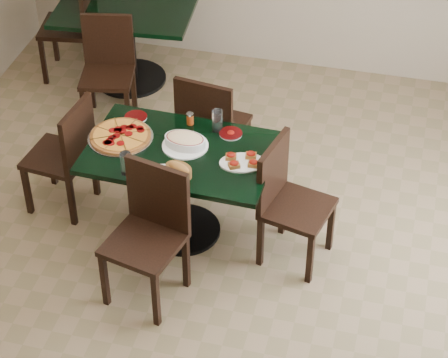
% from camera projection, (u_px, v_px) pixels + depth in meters
% --- Properties ---
extents(floor, '(5.50, 5.50, 0.00)m').
position_uv_depth(floor, '(210.00, 258.00, 6.24)').
color(floor, brown).
rests_on(floor, ground).
extents(room_shell, '(5.50, 5.50, 5.50)m').
position_uv_depth(room_shell, '(397.00, 15.00, 6.61)').
color(room_shell, white).
rests_on(room_shell, floor).
extents(main_table, '(1.31, 0.87, 0.75)m').
position_uv_depth(main_table, '(181.00, 171.00, 6.10)').
color(main_table, black).
rests_on(main_table, floor).
extents(back_table, '(1.26, 0.96, 0.75)m').
position_uv_depth(back_table, '(127.00, 30.00, 7.73)').
color(back_table, black).
rests_on(back_table, floor).
extents(chair_far, '(0.52, 0.52, 0.97)m').
position_uv_depth(chair_far, '(210.00, 123.00, 6.58)').
color(chair_far, black).
rests_on(chair_far, floor).
extents(chair_near, '(0.55, 0.55, 0.98)m').
position_uv_depth(chair_near, '(150.00, 226.00, 5.68)').
color(chair_near, black).
rests_on(chair_near, floor).
extents(chair_right, '(0.52, 0.52, 0.93)m').
position_uv_depth(chair_right, '(287.00, 196.00, 5.96)').
color(chair_right, black).
rests_on(chair_right, floor).
extents(chair_left, '(0.48, 0.48, 0.93)m').
position_uv_depth(chair_left, '(67.00, 151.00, 6.36)').
color(chair_left, black).
rests_on(chair_left, floor).
extents(back_chair_near, '(0.50, 0.50, 0.91)m').
position_uv_depth(back_chair_near, '(108.00, 64.00, 7.31)').
color(back_chair_near, black).
rests_on(back_chair_near, floor).
extents(back_chair_left, '(0.53, 0.53, 1.00)m').
position_uv_depth(back_chair_left, '(77.00, 19.00, 7.79)').
color(back_chair_left, black).
rests_on(back_chair_left, floor).
extents(pepperoni_pizza, '(0.46, 0.46, 0.04)m').
position_uv_depth(pepperoni_pizza, '(120.00, 136.00, 6.08)').
color(pepperoni_pizza, '#B8B7BF').
rests_on(pepperoni_pizza, main_table).
extents(lasagna_casserole, '(0.32, 0.32, 0.09)m').
position_uv_depth(lasagna_casserole, '(185.00, 141.00, 5.99)').
color(lasagna_casserole, white).
rests_on(lasagna_casserole, main_table).
extents(bread_basket, '(0.23, 0.20, 0.09)m').
position_uv_depth(bread_basket, '(179.00, 170.00, 5.76)').
color(bread_basket, brown).
rests_on(bread_basket, main_table).
extents(bruschetta_platter, '(0.36, 0.30, 0.05)m').
position_uv_depth(bruschetta_platter, '(242.00, 161.00, 5.86)').
color(bruschetta_platter, white).
rests_on(bruschetta_platter, main_table).
extents(side_plate_near, '(0.16, 0.16, 0.02)m').
position_uv_depth(side_plate_near, '(153.00, 174.00, 5.77)').
color(side_plate_near, white).
rests_on(side_plate_near, main_table).
extents(side_plate_far_r, '(0.16, 0.16, 0.03)m').
position_uv_depth(side_plate_far_r, '(231.00, 133.00, 6.12)').
color(side_plate_far_r, white).
rests_on(side_plate_far_r, main_table).
extents(side_plate_far_l, '(0.16, 0.16, 0.02)m').
position_uv_depth(side_plate_far_l, '(136.00, 117.00, 6.28)').
color(side_plate_far_l, white).
rests_on(side_plate_far_l, main_table).
extents(napkin_setting, '(0.20, 0.20, 0.01)m').
position_uv_depth(napkin_setting, '(153.00, 172.00, 5.80)').
color(napkin_setting, silver).
rests_on(napkin_setting, main_table).
extents(water_glass_a, '(0.08, 0.08, 0.16)m').
position_uv_depth(water_glass_a, '(217.00, 121.00, 6.12)').
color(water_glass_a, white).
rests_on(water_glass_a, main_table).
extents(water_glass_b, '(0.08, 0.08, 0.16)m').
position_uv_depth(water_glass_b, '(126.00, 163.00, 5.74)').
color(water_glass_b, white).
rests_on(water_glass_b, main_table).
extents(pepper_shaker, '(0.05, 0.05, 0.09)m').
position_uv_depth(pepper_shaker, '(190.00, 118.00, 6.20)').
color(pepper_shaker, '#B24E13').
rests_on(pepper_shaker, main_table).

